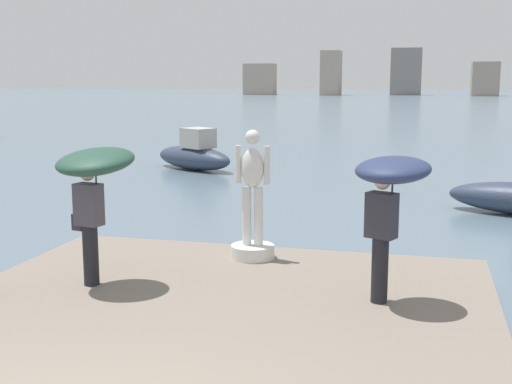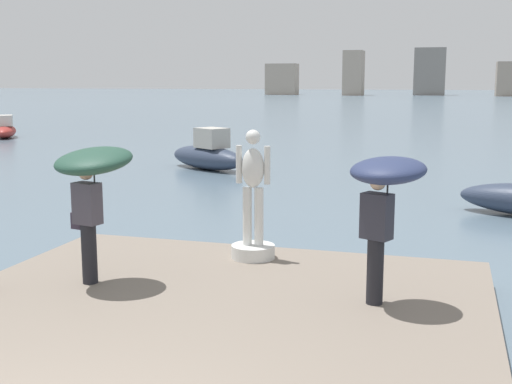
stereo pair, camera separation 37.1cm
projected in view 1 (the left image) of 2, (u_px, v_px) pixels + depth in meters
The scene contains 6 objects.
ground_plane at pixel (384, 132), 42.95m from camera, with size 400.00×400.00×0.00m, color slate.
statue_white_figure at pixel (253, 214), 10.87m from camera, with size 0.72×0.72×2.13m.
onlooker_left at pixel (94, 176), 9.28m from camera, with size 1.32×1.35×2.04m.
onlooker_right at pixel (390, 188), 8.52m from camera, with size 1.29×1.31×1.99m.
boat_mid at pixel (194, 155), 24.77m from camera, with size 3.95×3.02×1.57m.
distant_skyline at pixel (433, 74), 145.27m from camera, with size 77.86×11.32×10.74m.
Camera 1 is at (2.59, -3.73, 3.32)m, focal length 46.41 mm.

